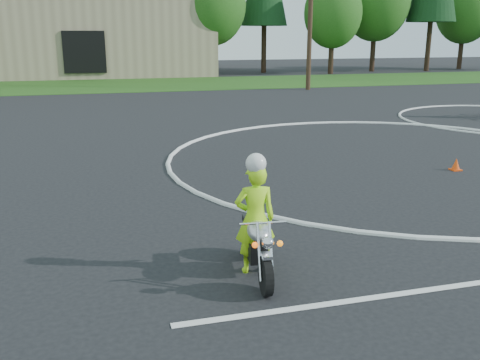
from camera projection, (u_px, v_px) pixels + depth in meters
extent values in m
plane|color=black|center=(464.00, 188.00, 11.65)|extent=(120.00, 120.00, 0.00)
cube|color=#1E4714|center=(207.00, 83.00, 36.75)|extent=(120.00, 10.00, 0.02)
torus|color=silver|center=(391.00, 158.00, 14.43)|extent=(12.12, 12.12, 0.12)
cube|color=silver|center=(468.00, 284.00, 7.16)|extent=(8.00, 0.12, 0.01)
cylinder|color=black|center=(266.00, 276.00, 6.83)|extent=(0.16, 0.54, 0.53)
cylinder|color=black|center=(249.00, 240.00, 8.00)|extent=(0.16, 0.54, 0.53)
cube|color=black|center=(256.00, 249.00, 7.43)|extent=(0.30, 0.51, 0.26)
ellipsoid|color=silver|center=(259.00, 231.00, 7.18)|extent=(0.38, 0.59, 0.25)
cube|color=black|center=(253.00, 223.00, 7.60)|extent=(0.29, 0.55, 0.09)
cylinder|color=silver|center=(259.00, 251.00, 6.80)|extent=(0.07, 0.32, 0.71)
cylinder|color=white|center=(271.00, 251.00, 6.82)|extent=(0.07, 0.32, 0.71)
cube|color=white|center=(266.00, 256.00, 6.73)|extent=(0.14, 0.21, 0.04)
cylinder|color=white|center=(263.00, 223.00, 6.87)|extent=(0.62, 0.10, 0.03)
sphere|color=white|center=(268.00, 243.00, 6.61)|extent=(0.16, 0.16, 0.16)
sphere|color=#FF5B0C|center=(255.00, 245.00, 6.61)|extent=(0.08, 0.08, 0.08)
sphere|color=orange|center=(280.00, 243.00, 6.66)|extent=(0.08, 0.08, 0.08)
cylinder|color=silver|center=(261.00, 245.00, 7.81)|extent=(0.15, 0.71, 0.07)
imported|color=#B2FC1A|center=(255.00, 219.00, 7.37)|extent=(0.61, 0.43, 1.56)
sphere|color=silver|center=(256.00, 163.00, 7.12)|extent=(0.28, 0.28, 0.28)
cone|color=#F6460C|center=(456.00, 164.00, 13.16)|extent=(0.22, 0.22, 0.30)
cube|color=#F6460C|center=(455.00, 170.00, 13.19)|extent=(0.24, 0.24, 0.03)
cube|color=black|center=(84.00, 52.00, 38.73)|extent=(3.00, 0.16, 3.00)
cylinder|color=#382619|center=(213.00, 55.00, 43.35)|extent=(0.44, 0.44, 3.24)
ellipsoid|color=#1E5116|center=(212.00, 4.00, 42.31)|extent=(5.40, 5.40, 6.48)
cylinder|color=#382619|center=(264.00, 49.00, 46.40)|extent=(0.44, 0.44, 3.96)
cylinder|color=#382619|center=(331.00, 56.00, 45.03)|extent=(0.44, 0.44, 2.88)
ellipsoid|color=#1E5116|center=(333.00, 13.00, 44.11)|extent=(4.80, 4.80, 5.76)
cylinder|color=#382619|center=(373.00, 51.00, 48.08)|extent=(0.44, 0.44, 3.60)
ellipsoid|color=#1E5116|center=(376.00, 0.00, 46.92)|extent=(6.00, 6.00, 7.20)
cylinder|color=#382619|center=(428.00, 47.00, 48.34)|extent=(0.44, 0.44, 4.32)
cylinder|color=#382619|center=(461.00, 52.00, 51.62)|extent=(0.44, 0.44, 3.24)
ellipsoid|color=#1E5116|center=(465.00, 9.00, 50.58)|extent=(5.40, 5.40, 6.48)
cylinder|color=#382619|center=(162.00, 57.00, 43.30)|extent=(0.44, 0.44, 2.88)
ellipsoid|color=#1E5116|center=(160.00, 12.00, 42.38)|extent=(4.80, 4.80, 5.76)
cylinder|color=#473321|center=(311.00, 3.00, 31.14)|extent=(0.28, 0.28, 10.00)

